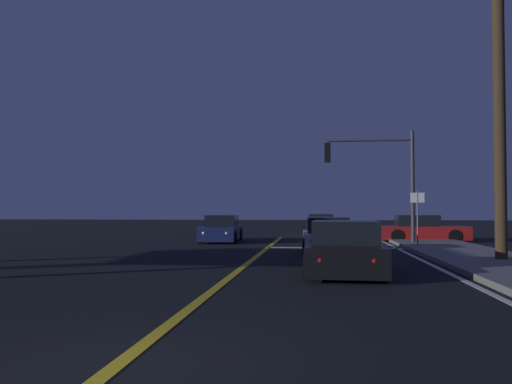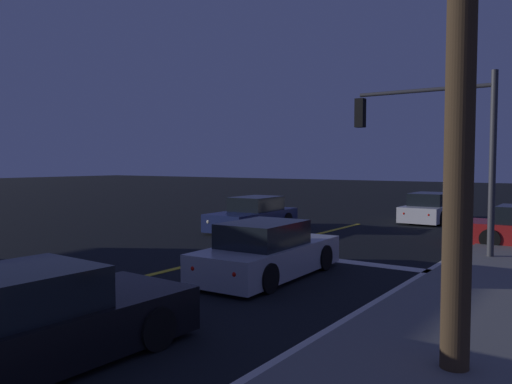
# 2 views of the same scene
# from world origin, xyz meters

# --- Properties ---
(stop_bar) EXTENTS (5.66, 0.50, 0.01)m
(stop_bar) POSITION_xyz_m (2.83, 17.95, 0.01)
(stop_bar) COLOR silver
(stop_bar) RESTS_ON ground
(car_side_waiting_navy) EXTENTS (1.97, 4.60, 1.34)m
(car_side_waiting_navy) POSITION_xyz_m (-2.74, 22.00, 0.58)
(car_side_waiting_navy) COLOR navy
(car_side_waiting_navy) RESTS_ON ground
(car_lead_oncoming_white) EXTENTS (1.82, 4.61, 1.34)m
(car_lead_oncoming_white) POSITION_xyz_m (2.34, 29.10, 0.58)
(car_lead_oncoming_white) COLOR silver
(car_lead_oncoming_white) RESTS_ON ground
(car_mid_block_silver) EXTENTS (1.93, 4.51, 1.34)m
(car_mid_block_silver) POSITION_xyz_m (2.44, 15.16, 0.58)
(car_mid_block_silver) COLOR #B2B5BA
(car_mid_block_silver) RESTS_ON ground
(car_distant_tail_black) EXTENTS (2.10, 4.69, 1.34)m
(car_distant_tail_black) POSITION_xyz_m (2.80, 8.79, 0.58)
(car_distant_tail_black) COLOR black
(car_distant_tail_black) RESTS_ON ground
(traffic_signal_near_right) EXTENTS (4.10, 0.28, 5.24)m
(traffic_signal_near_right) POSITION_xyz_m (4.92, 20.25, 3.52)
(traffic_signal_near_right) COLOR #38383D
(traffic_signal_near_right) RESTS_ON ground
(street_sign_corner) EXTENTS (0.56, 0.07, 2.36)m
(street_sign_corner) POSITION_xyz_m (6.16, 17.45, 1.59)
(street_sign_corner) COLOR slate
(street_sign_corner) RESTS_ON ground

